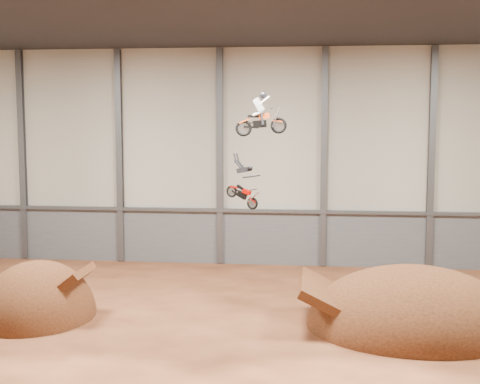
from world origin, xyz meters
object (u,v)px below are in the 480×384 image
landing_ramp (413,327)px  fmx_rider_b (240,181)px  takeoff_ramp (38,317)px  fmx_rider_a (262,112)px

landing_ramp → fmx_rider_b: 10.51m
landing_ramp → fmx_rider_b: (-8.13, 1.38, 6.51)m
takeoff_ramp → fmx_rider_b: 11.73m
landing_ramp → fmx_rider_a: size_ratio=4.06×
takeoff_ramp → fmx_rider_b: size_ratio=2.56×
takeoff_ramp → landing_ramp: bearing=1.6°
landing_ramp → fmx_rider_b: bearing=170.4°
landing_ramp → takeoff_ramp: bearing=-178.4°
takeoff_ramp → landing_ramp: (17.71, 0.50, 0.00)m
takeoff_ramp → fmx_rider_a: (10.66, 1.48, 9.82)m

